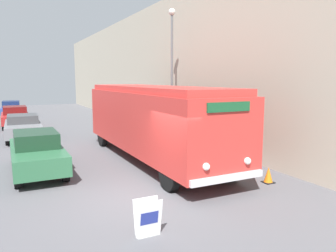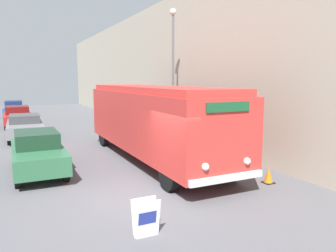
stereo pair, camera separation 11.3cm
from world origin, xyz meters
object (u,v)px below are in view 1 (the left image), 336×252
(vintage_bus, at_px, (153,118))
(parked_car_mid, at_px, (23,126))
(parked_car_distant, at_px, (11,109))
(traffic_cone, at_px, (268,175))
(streetlamp, at_px, (172,59))
(parked_car_far, at_px, (15,116))
(parked_car_near, at_px, (37,152))
(sign_board, at_px, (148,218))

(vintage_bus, distance_m, parked_car_mid, 9.49)
(parked_car_distant, bearing_deg, traffic_cone, -71.09)
(parked_car_mid, height_order, parked_car_distant, parked_car_distant)
(streetlamp, distance_m, parked_car_far, 13.85)
(parked_car_mid, bearing_deg, parked_car_near, -87.88)
(parked_car_distant, xyz_separation_m, traffic_cone, (7.48, -26.07, -0.49))
(sign_board, bearing_deg, traffic_cone, 18.11)
(parked_car_far, distance_m, parked_car_distant, 7.45)
(sign_board, relative_size, parked_car_far, 0.19)
(parked_car_near, relative_size, parked_car_distant, 1.09)
(parked_car_mid, xyz_separation_m, parked_car_distant, (-0.39, 13.24, 0.01))
(sign_board, xyz_separation_m, parked_car_mid, (-1.88, 14.53, 0.34))
(parked_car_far, height_order, traffic_cone, parked_car_far)
(traffic_cone, bearing_deg, parked_car_mid, 118.95)
(parked_car_near, bearing_deg, streetlamp, 20.79)
(sign_board, relative_size, parked_car_distant, 0.20)
(parked_car_far, distance_m, traffic_cone, 20.03)
(parked_car_near, relative_size, traffic_cone, 8.26)
(parked_car_far, bearing_deg, traffic_cone, -68.12)
(parked_car_near, xyz_separation_m, parked_car_distant, (-0.49, 21.19, -0.03))
(parked_car_distant, bearing_deg, vintage_bus, -73.23)
(vintage_bus, height_order, parked_car_near, vintage_bus)
(parked_car_mid, bearing_deg, sign_board, -81.24)
(parked_car_near, xyz_separation_m, parked_car_mid, (-0.10, 7.94, -0.04))
(vintage_bus, xyz_separation_m, parked_car_distant, (-5.26, 21.31, -1.09))
(vintage_bus, xyz_separation_m, traffic_cone, (2.22, -4.76, -1.58))
(parked_car_mid, xyz_separation_m, traffic_cone, (7.10, -12.83, -0.49))
(traffic_cone, bearing_deg, parked_car_near, 145.07)
(vintage_bus, height_order, streetlamp, streetlamp)
(sign_board, relative_size, streetlamp, 0.12)
(vintage_bus, distance_m, parked_car_near, 4.89)
(vintage_bus, xyz_separation_m, sign_board, (-3.00, -6.47, -1.43))
(parked_car_mid, relative_size, parked_car_far, 1.04)
(vintage_bus, relative_size, parked_car_distant, 2.56)
(streetlamp, relative_size, parked_car_distant, 1.70)
(sign_board, height_order, parked_car_distant, parked_car_distant)
(streetlamp, bearing_deg, traffic_cone, -91.29)
(parked_car_far, xyz_separation_m, parked_car_distant, (-0.13, 7.45, -0.03))
(vintage_bus, relative_size, traffic_cone, 19.44)
(parked_car_distant, relative_size, traffic_cone, 7.59)
(parked_car_near, bearing_deg, parked_car_mid, 90.55)
(sign_board, height_order, traffic_cone, sign_board)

